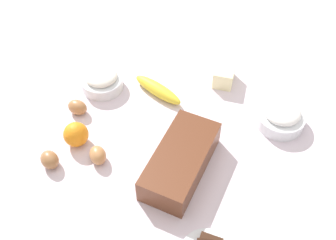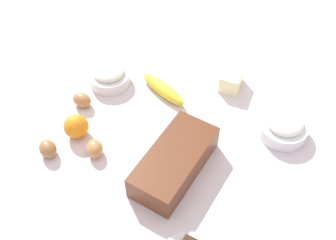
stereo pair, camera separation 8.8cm
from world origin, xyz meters
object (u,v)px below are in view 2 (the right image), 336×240
at_px(butter_block, 232,79).
at_px(egg_near_butter, 95,149).
at_px(orange_fruit, 76,126).
at_px(banana, 163,89).
at_px(loaf_pan, 175,161).
at_px(egg_beside_bowl, 82,100).
at_px(flour_bowl, 109,75).
at_px(sugar_bowl, 284,126).
at_px(egg_loose, 48,149).

bearing_deg(butter_block, egg_near_butter, -18.86).
relative_size(butter_block, egg_near_butter, 1.47).
bearing_deg(orange_fruit, banana, 161.61).
distance_m(loaf_pan, orange_fruit, 0.32).
bearing_deg(egg_near_butter, egg_beside_bowl, -124.25).
xyz_separation_m(flour_bowl, egg_beside_bowl, (0.13, 0.00, -0.01)).
relative_size(loaf_pan, butter_block, 3.25).
bearing_deg(sugar_bowl, egg_loose, -46.20).
bearing_deg(loaf_pan, egg_beside_bowl, -99.23).
distance_m(banana, egg_loose, 0.41).
height_order(banana, butter_block, butter_block).
height_order(sugar_bowl, orange_fruit, orange_fruit).
relative_size(butter_block, egg_beside_bowl, 1.41).
distance_m(flour_bowl, orange_fruit, 0.24).
distance_m(flour_bowl, egg_beside_bowl, 0.13).
bearing_deg(orange_fruit, egg_loose, -7.42).
bearing_deg(butter_block, banana, -43.67).
relative_size(egg_beside_bowl, egg_loose, 1.04).
bearing_deg(sugar_bowl, egg_beside_bowl, -63.26).
height_order(egg_near_butter, egg_loose, egg_loose).
distance_m(loaf_pan, sugar_bowl, 0.35).
bearing_deg(egg_beside_bowl, sugar_bowl, 116.74).
bearing_deg(flour_bowl, egg_loose, 11.12).
xyz_separation_m(flour_bowl, orange_fruit, (0.23, 0.08, 0.01)).
bearing_deg(egg_loose, butter_block, 154.36).
height_order(orange_fruit, egg_near_butter, orange_fruit).
bearing_deg(loaf_pan, egg_near_butter, -72.76).
xyz_separation_m(banana, egg_loose, (0.39, -0.11, 0.00)).
bearing_deg(egg_near_butter, loaf_pan, 113.41).
bearing_deg(butter_block, egg_beside_bowl, -42.25).
relative_size(loaf_pan, egg_loose, 4.79).
relative_size(loaf_pan, egg_near_butter, 4.78).
bearing_deg(egg_loose, banana, 164.34).
distance_m(sugar_bowl, banana, 0.40).
xyz_separation_m(butter_block, egg_loose, (0.56, -0.27, -0.01)).
relative_size(orange_fruit, butter_block, 0.81).
xyz_separation_m(orange_fruit, butter_block, (-0.46, 0.26, -0.01)).
xyz_separation_m(sugar_bowl, butter_block, (-0.08, -0.23, -0.00)).
xyz_separation_m(banana, orange_fruit, (0.29, -0.10, 0.02)).
height_order(banana, egg_loose, egg_loose).
distance_m(loaf_pan, egg_near_butter, 0.24).
distance_m(egg_near_butter, egg_loose, 0.13).
xyz_separation_m(sugar_bowl, orange_fruit, (0.38, -0.49, 0.00)).
distance_m(egg_near_butter, egg_beside_bowl, 0.20).
xyz_separation_m(banana, egg_near_butter, (0.31, -0.00, 0.00)).
distance_m(flour_bowl, sugar_bowl, 0.58).
xyz_separation_m(banana, egg_beside_bowl, (0.20, -0.17, 0.00)).
distance_m(sugar_bowl, egg_beside_bowl, 0.63).
bearing_deg(flour_bowl, sugar_bowl, 105.07).
bearing_deg(egg_near_butter, egg_loose, -52.13).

